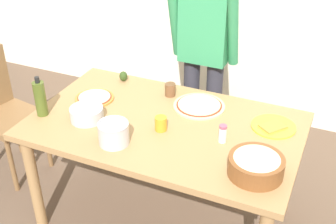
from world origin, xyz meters
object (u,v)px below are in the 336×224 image
person_cook (204,48)px  popcorn_bowl (256,164)px  dining_table (165,136)px  mixing_bowl_steel (87,114)px  chair_wooden_left (0,108)px  cup_small_brown (170,90)px  olive_oil_bottle (40,98)px  cup_orange (161,124)px  plate_with_slice (273,126)px  pizza_cooked_on_tray (95,98)px  salt_shaker (223,134)px  avocado (123,76)px  steel_pot (114,133)px  pizza_raw_on_board (199,106)px

person_cook → popcorn_bowl: 1.19m
dining_table → mixing_bowl_steel: size_ratio=8.00×
chair_wooden_left → cup_small_brown: chair_wooden_left is taller
olive_oil_bottle → cup_orange: 0.75m
plate_with_slice → popcorn_bowl: popcorn_bowl is taller
dining_table → pizza_cooked_on_tray: pizza_cooked_on_tray is taller
cup_orange → chair_wooden_left: bearing=176.0°
cup_orange → salt_shaker: 0.36m
cup_small_brown → salt_shaker: (0.48, -0.37, 0.01)m
dining_table → salt_shaker: salt_shaker is taller
pizza_cooked_on_tray → person_cook: bearing=53.0°
chair_wooden_left → olive_oil_bottle: (0.60, -0.23, 0.33)m
avocado → olive_oil_bottle: bearing=-111.6°
dining_table → pizza_cooked_on_tray: 0.55m
popcorn_bowl → steel_pot: (-0.78, -0.05, 0.00)m
person_cook → salt_shaker: person_cook is taller
person_cook → cup_orange: person_cook is taller
dining_table → cup_small_brown: 0.37m
avocado → cup_small_brown: bearing=-9.2°
avocado → popcorn_bowl: bearing=-30.1°
pizza_raw_on_board → olive_oil_bottle: (-0.85, -0.47, 0.10)m
pizza_raw_on_board → mixing_bowl_steel: bearing=-144.1°
plate_with_slice → avocado: size_ratio=3.71×
person_cook → mixing_bowl_steel: size_ratio=8.10×
chair_wooden_left → olive_oil_bottle: bearing=-21.0°
chair_wooden_left → popcorn_bowl: chair_wooden_left is taller
pizza_cooked_on_tray → cup_orange: 0.57m
popcorn_bowl → mixing_bowl_steel: (-1.05, 0.10, -0.02)m
dining_table → mixing_bowl_steel: (-0.44, -0.15, 0.13)m
mixing_bowl_steel → popcorn_bowl: bearing=-5.4°
person_cook → avocado: bearing=-141.3°
cup_orange → salt_shaker: bearing=4.7°
olive_oil_bottle → chair_wooden_left: bearing=159.0°
chair_wooden_left → mixing_bowl_steel: bearing=-10.9°
chair_wooden_left → olive_oil_bottle: olive_oil_bottle is taller
dining_table → popcorn_bowl: (0.61, -0.25, 0.15)m
chair_wooden_left → salt_shaker: 1.71m
plate_with_slice → steel_pot: bearing=-146.8°
popcorn_bowl → steel_pot: bearing=-176.6°
chair_wooden_left → cup_small_brown: size_ratio=11.18×
dining_table → popcorn_bowl: size_ratio=5.71×
dining_table → person_cook: (-0.03, 0.76, 0.27)m
person_cook → popcorn_bowl: person_cook is taller
person_cook → popcorn_bowl: size_ratio=5.79×
pizza_cooked_on_tray → salt_shaker: bearing=-7.8°
pizza_cooked_on_tray → steel_pot: steel_pot is taller
dining_table → pizza_raw_on_board: size_ratio=4.90×
plate_with_slice → olive_oil_bottle: 1.40m
olive_oil_bottle → person_cook: bearing=54.1°
dining_table → plate_with_slice: 0.65m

